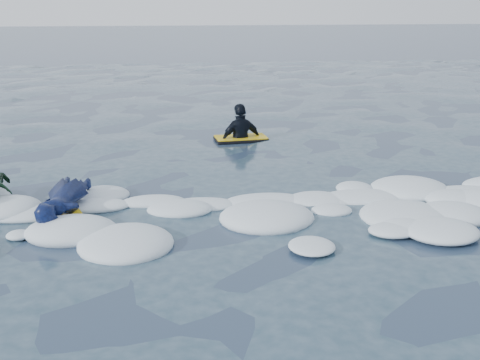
% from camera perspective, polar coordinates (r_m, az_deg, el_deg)
% --- Properties ---
extents(ground, '(120.00, 120.00, 0.00)m').
position_cam_1_polar(ground, '(7.36, -6.12, -6.23)').
color(ground, '#1B2C42').
rests_on(ground, ground).
extents(foam_band, '(12.00, 3.10, 0.30)m').
position_cam_1_polar(foam_band, '(8.32, -6.27, -3.45)').
color(foam_band, white).
rests_on(foam_band, ground).
extents(prone_woman_unit, '(0.92, 1.71, 0.42)m').
position_cam_1_polar(prone_woman_unit, '(8.53, -16.47, -2.00)').
color(prone_woman_unit, black).
rests_on(prone_woman_unit, ground).
extents(waiting_rider_unit, '(1.14, 0.70, 1.63)m').
position_cam_1_polar(waiting_rider_unit, '(12.67, 0.09, 3.64)').
color(waiting_rider_unit, black).
rests_on(waiting_rider_unit, ground).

